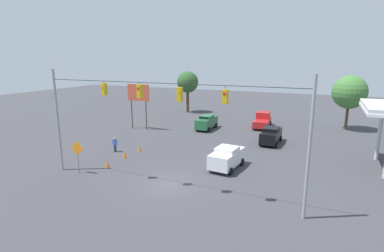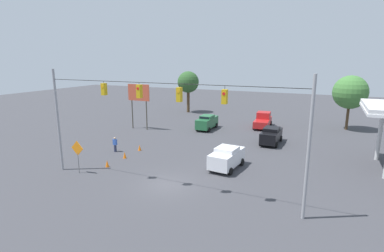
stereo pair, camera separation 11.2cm
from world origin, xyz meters
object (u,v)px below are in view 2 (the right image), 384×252
(sedan_black_oncoming_far, at_px, (271,135))
(tree_horizon_right, at_px, (188,82))
(traffic_cone_third, at_px, (140,148))
(overhead_signal_span, at_px, (159,117))
(pedestrian, at_px, (115,144))
(work_zone_sign, at_px, (77,151))
(traffic_cone_second, at_px, (125,155))
(roadside_billboard, at_px, (139,97))
(sedan_white_crossing_near, at_px, (227,157))
(tree_horizon_left, at_px, (350,92))
(traffic_cone_nearest, at_px, (107,164))
(sedan_green_withflow_far, at_px, (207,122))
(pickup_truck_red_oncoming_deep, at_px, (263,120))

(sedan_black_oncoming_far, bearing_deg, tree_horizon_right, -40.36)
(traffic_cone_third, bearing_deg, overhead_signal_span, 133.01)
(sedan_black_oncoming_far, height_order, pedestrian, sedan_black_oncoming_far)
(sedan_black_oncoming_far, xyz_separation_m, work_zone_sign, (13.26, 16.11, 1.00))
(traffic_cone_second, distance_m, roadside_billboard, 13.29)
(overhead_signal_span, relative_size, traffic_cone_second, 32.49)
(overhead_signal_span, height_order, sedan_white_crossing_near, overhead_signal_span)
(tree_horizon_left, bearing_deg, sedan_black_oncoming_far, 54.23)
(sedan_white_crossing_near, height_order, roadside_billboard, roadside_billboard)
(traffic_cone_second, distance_m, tree_horizon_right, 27.25)
(traffic_cone_nearest, relative_size, tree_horizon_right, 0.08)
(work_zone_sign, bearing_deg, overhead_signal_span, -179.93)
(traffic_cone_second, xyz_separation_m, tree_horizon_left, (-20.33, -22.70, 4.83))
(traffic_cone_third, relative_size, tree_horizon_left, 0.08)
(traffic_cone_second, xyz_separation_m, pedestrian, (2.20, -1.33, 0.47))
(sedan_white_crossing_near, height_order, tree_horizon_left, tree_horizon_left)
(sedan_green_withflow_far, height_order, pedestrian, sedan_green_withflow_far)
(pickup_truck_red_oncoming_deep, distance_m, tree_horizon_left, 12.04)
(traffic_cone_third, distance_m, tree_horizon_right, 24.60)
(sedan_green_withflow_far, distance_m, work_zone_sign, 20.13)
(traffic_cone_third, bearing_deg, sedan_black_oncoming_far, -145.02)
(roadside_billboard, height_order, pedestrian, roadside_billboard)
(overhead_signal_span, relative_size, tree_horizon_left, 2.72)
(work_zone_sign, relative_size, tree_horizon_left, 0.38)
(sedan_black_oncoming_far, height_order, work_zone_sign, work_zone_sign)
(sedan_black_oncoming_far, distance_m, work_zone_sign, 20.89)
(tree_horizon_left, relative_size, tree_horizon_right, 1.00)
(overhead_signal_span, height_order, tree_horizon_left, overhead_signal_span)
(sedan_white_crossing_near, height_order, sedan_green_withflow_far, sedan_green_withflow_far)
(overhead_signal_span, bearing_deg, sedan_white_crossing_near, -115.55)
(traffic_cone_nearest, bearing_deg, tree_horizon_left, -128.65)
(sedan_black_oncoming_far, bearing_deg, traffic_cone_nearest, 49.15)
(sedan_green_withflow_far, xyz_separation_m, traffic_cone_third, (2.86, 12.18, -0.71))
(work_zone_sign, relative_size, pedestrian, 1.80)
(traffic_cone_third, relative_size, tree_horizon_right, 0.08)
(pickup_truck_red_oncoming_deep, distance_m, traffic_cone_second, 21.60)
(traffic_cone_nearest, bearing_deg, sedan_white_crossing_near, -157.05)
(sedan_green_withflow_far, relative_size, pedestrian, 2.91)
(traffic_cone_nearest, height_order, traffic_cone_second, same)
(overhead_signal_span, relative_size, pedestrian, 12.80)
(pickup_truck_red_oncoming_deep, xyz_separation_m, tree_horizon_left, (-10.79, -3.33, 4.16))
(sedan_green_withflow_far, xyz_separation_m, traffic_cone_second, (2.75, 14.92, -0.71))
(sedan_white_crossing_near, distance_m, traffic_cone_second, 10.09)
(traffic_cone_nearest, distance_m, pedestrian, 4.59)
(traffic_cone_second, bearing_deg, pickup_truck_red_oncoming_deep, -116.21)
(roadside_billboard, bearing_deg, tree_horizon_left, -156.24)
(traffic_cone_third, height_order, tree_horizon_left, tree_horizon_left)
(sedan_white_crossing_near, height_order, traffic_cone_third, sedan_white_crossing_near)
(traffic_cone_nearest, xyz_separation_m, tree_horizon_left, (-20.27, -25.35, 4.83))
(sedan_white_crossing_near, xyz_separation_m, sedan_green_withflow_far, (7.20, -13.38, 0.01))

